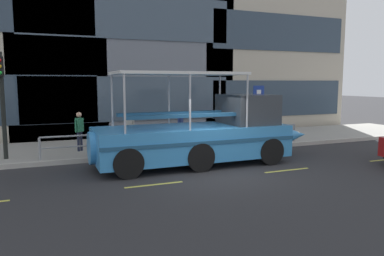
# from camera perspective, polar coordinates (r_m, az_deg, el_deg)

# --- Properties ---
(ground_plane) EXTENTS (120.00, 120.00, 0.00)m
(ground_plane) POSITION_cam_1_polar(r_m,az_deg,el_deg) (12.81, 3.48, -6.71)
(ground_plane) COLOR #2B2B2D
(sidewalk) EXTENTS (32.00, 4.80, 0.18)m
(sidewalk) POSITION_cam_1_polar(r_m,az_deg,el_deg) (17.90, -4.31, -2.46)
(sidewalk) COLOR #99968E
(sidewalk) RESTS_ON ground_plane
(curb_edge) EXTENTS (32.00, 0.18, 0.18)m
(curb_edge) POSITION_cam_1_polar(r_m,az_deg,el_deg) (15.59, -1.48, -3.87)
(curb_edge) COLOR #B2ADA3
(curb_edge) RESTS_ON ground_plane
(lane_centreline) EXTENTS (25.80, 0.12, 0.01)m
(lane_centreline) POSITION_cam_1_polar(r_m,az_deg,el_deg) (12.08, 5.22, -7.56)
(lane_centreline) COLOR #DBD64C
(lane_centreline) RESTS_ON ground_plane
(curb_guardrail) EXTENTS (11.66, 0.09, 0.86)m
(curb_guardrail) POSITION_cam_1_polar(r_m,az_deg,el_deg) (15.86, -1.21, -1.21)
(curb_guardrail) COLOR gray
(curb_guardrail) RESTS_ON sidewalk
(traffic_light_pole) EXTENTS (0.24, 0.46, 3.99)m
(traffic_light_pole) POSITION_cam_1_polar(r_m,az_deg,el_deg) (15.32, -27.36, 4.61)
(traffic_light_pole) COLOR black
(traffic_light_pole) RESTS_ON sidewalk
(parking_sign) EXTENTS (0.60, 0.12, 2.71)m
(parking_sign) POSITION_cam_1_polar(r_m,az_deg,el_deg) (18.18, 10.21, 3.73)
(parking_sign) COLOR #4C4F54
(parking_sign) RESTS_ON sidewalk
(duck_tour_boat) EXTENTS (8.92, 2.57, 3.42)m
(duck_tour_boat) POSITION_cam_1_polar(r_m,az_deg,el_deg) (13.85, 2.09, -1.01)
(duck_tour_boat) COLOR #388CD1
(duck_tour_boat) RESTS_ON ground_plane
(pedestrian_near_bow) EXTENTS (0.43, 0.35, 1.78)m
(pedestrian_near_bow) POSITION_cam_1_polar(r_m,az_deg,el_deg) (17.98, 8.98, 1.26)
(pedestrian_near_bow) COLOR black
(pedestrian_near_bow) RESTS_ON sidewalk
(pedestrian_mid_left) EXTENTS (0.33, 0.35, 1.56)m
(pedestrian_mid_left) POSITION_cam_1_polar(r_m,az_deg,el_deg) (17.00, -1.80, 0.57)
(pedestrian_mid_left) COLOR black
(pedestrian_mid_left) RESTS_ON sidewalk
(pedestrian_mid_right) EXTENTS (0.42, 0.26, 1.54)m
(pedestrian_mid_right) POSITION_cam_1_polar(r_m,az_deg,el_deg) (16.09, -9.68, 0.04)
(pedestrian_mid_right) COLOR #1E2338
(pedestrian_mid_right) RESTS_ON sidewalk
(pedestrian_near_stern) EXTENTS (0.39, 0.33, 1.64)m
(pedestrian_near_stern) POSITION_cam_1_polar(r_m,az_deg,el_deg) (16.08, -17.05, 0.06)
(pedestrian_near_stern) COLOR #1E2338
(pedestrian_near_stern) RESTS_ON sidewalk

